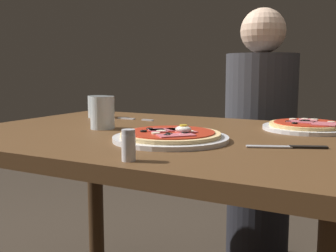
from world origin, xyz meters
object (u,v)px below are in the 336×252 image
(fork, at_px, (132,119))
(knife, at_px, (292,147))
(water_glass_far, at_px, (98,108))
(water_glass_near, at_px, (102,115))
(pizza_foreground, at_px, (171,136))
(pizza_across_left, at_px, (307,126))
(dining_table, at_px, (160,166))
(diner_person, at_px, (260,146))
(salt_shaker, at_px, (129,145))

(fork, xyz_separation_m, knife, (0.66, -0.30, 0.00))
(water_glass_far, bearing_deg, water_glass_near, -49.69)
(pizza_foreground, bearing_deg, fork, 135.08)
(knife, bearing_deg, fork, 155.57)
(pizza_across_left, distance_m, knife, 0.33)
(dining_table, xyz_separation_m, pizza_across_left, (0.39, 0.26, 0.12))
(knife, bearing_deg, pizza_across_left, 93.50)
(fork, xyz_separation_m, diner_person, (0.35, 0.52, -0.16))
(dining_table, xyz_separation_m, pizza_foreground, (0.10, -0.12, 0.12))
(dining_table, height_order, pizza_across_left, pizza_across_left)
(water_glass_near, distance_m, diner_person, 0.86)
(pizza_foreground, height_order, water_glass_far, water_glass_far)
(water_glass_far, relative_size, fork, 0.55)
(dining_table, relative_size, fork, 7.77)
(dining_table, relative_size, salt_shaker, 18.32)
(water_glass_far, bearing_deg, diner_person, 45.59)
(pizza_foreground, height_order, salt_shaker, salt_shaker)
(dining_table, bearing_deg, water_glass_near, -173.33)
(salt_shaker, height_order, diner_person, diner_person)
(dining_table, height_order, diner_person, diner_person)
(diner_person, bearing_deg, knife, 110.35)
(pizza_across_left, bearing_deg, water_glass_far, -177.33)
(knife, height_order, salt_shaker, salt_shaker)
(diner_person, bearing_deg, water_glass_near, 68.36)
(fork, distance_m, knife, 0.72)
(pizza_foreground, bearing_deg, salt_shaker, -82.15)
(water_glass_far, height_order, knife, water_glass_far)
(water_glass_far, xyz_separation_m, fork, (0.16, 0.00, -0.04))
(knife, distance_m, salt_shaker, 0.41)
(dining_table, xyz_separation_m, knife, (0.41, -0.07, 0.11))
(pizza_foreground, xyz_separation_m, knife, (0.31, 0.05, -0.01))
(pizza_foreground, distance_m, fork, 0.49)
(pizza_foreground, distance_m, diner_person, 0.89)
(water_glass_far, relative_size, salt_shaker, 1.29)
(knife, height_order, diner_person, diner_person)
(pizza_across_left, height_order, fork, pizza_across_left)
(water_glass_far, bearing_deg, fork, 0.95)
(pizza_across_left, xyz_separation_m, salt_shaker, (-0.25, -0.64, 0.02))
(pizza_foreground, xyz_separation_m, salt_shaker, (0.04, -0.26, 0.02))
(dining_table, distance_m, water_glass_near, 0.25)
(dining_table, relative_size, pizza_across_left, 4.41)
(water_glass_far, bearing_deg, dining_table, -28.64)
(water_glass_near, xyz_separation_m, fork, (-0.05, 0.25, -0.04))
(pizza_foreground, relative_size, pizza_across_left, 1.13)
(pizza_foreground, relative_size, diner_person, 0.27)
(pizza_across_left, relative_size, fork, 1.76)
(dining_table, relative_size, knife, 6.56)
(knife, relative_size, salt_shaker, 2.79)
(fork, bearing_deg, pizza_foreground, -44.92)
(pizza_across_left, bearing_deg, salt_shaker, -111.70)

